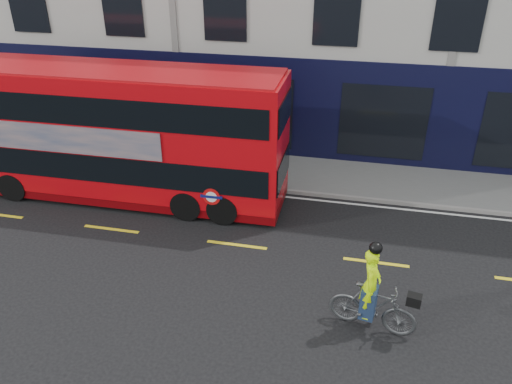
% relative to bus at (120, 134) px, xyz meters
% --- Properties ---
extents(ground, '(120.00, 120.00, 0.00)m').
position_rel_bus_xyz_m(ground, '(0.45, -3.68, -2.26)').
color(ground, black).
rests_on(ground, ground).
extents(pavement, '(60.00, 3.00, 0.12)m').
position_rel_bus_xyz_m(pavement, '(0.45, 2.82, -2.20)').
color(pavement, slate).
rests_on(pavement, ground).
extents(kerb, '(60.00, 0.12, 0.13)m').
position_rel_bus_xyz_m(kerb, '(0.45, 1.32, -2.20)').
color(kerb, gray).
rests_on(kerb, ground).
extents(road_edge_line, '(58.00, 0.10, 0.01)m').
position_rel_bus_xyz_m(road_edge_line, '(0.45, 1.02, -2.26)').
color(road_edge_line, silver).
rests_on(road_edge_line, ground).
extents(lane_dashes, '(58.00, 0.12, 0.01)m').
position_rel_bus_xyz_m(lane_dashes, '(0.45, -2.18, -2.26)').
color(lane_dashes, yellow).
rests_on(lane_dashes, ground).
extents(bus, '(10.98, 2.61, 4.41)m').
position_rel_bus_xyz_m(bus, '(0.00, 0.00, 0.00)').
color(bus, red).
rests_on(bus, ground).
extents(cyclist, '(2.07, 0.92, 2.36)m').
position_rel_bus_xyz_m(cyclist, '(8.31, -4.80, -1.48)').
color(cyclist, '#494C4E').
rests_on(cyclist, ground).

